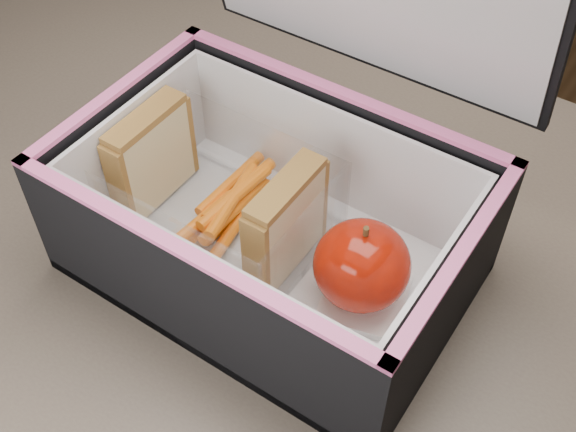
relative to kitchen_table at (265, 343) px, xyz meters
name	(u,v)px	position (x,y,z in m)	size (l,w,h in m)	color
kitchen_table	(265,343)	(0.00, 0.00, 0.00)	(1.20, 0.80, 0.75)	brown
lunch_bag	(274,209)	(-0.01, 0.03, 0.16)	(0.33, 0.27, 0.33)	black
plastic_tub	(217,198)	(-0.06, 0.03, 0.14)	(0.19, 0.13, 0.08)	white
sandwich_left	(152,156)	(-0.14, 0.03, 0.16)	(0.02, 0.08, 0.10)	beige
sandwich_right	(286,224)	(0.01, 0.03, 0.16)	(0.02, 0.08, 0.09)	beige
carrot_sticks	(229,206)	(-0.06, 0.04, 0.13)	(0.05, 0.15, 0.03)	#EF5D05
paper_napkin	(365,298)	(0.09, 0.03, 0.11)	(0.07, 0.07, 0.01)	white
red_apple	(362,265)	(0.08, 0.03, 0.15)	(0.10, 0.10, 0.08)	maroon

